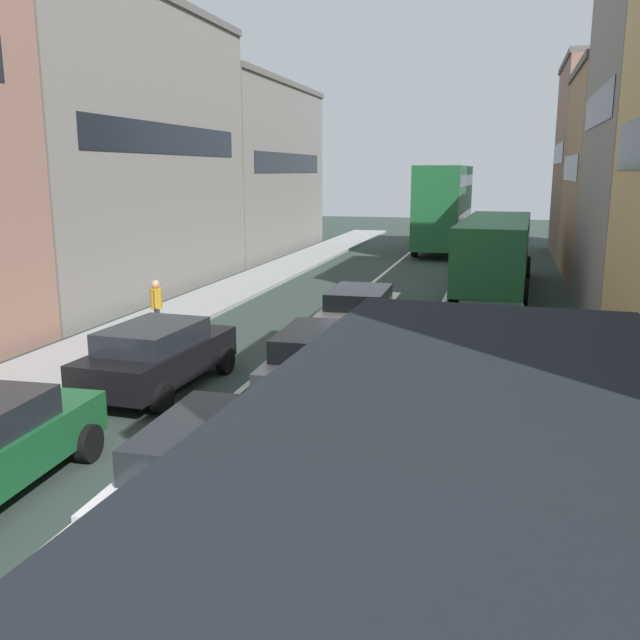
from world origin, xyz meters
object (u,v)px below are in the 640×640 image
Objects in this scene: sedan_centre_lane_second at (218,466)px; hatchback_centre_lane_third at (321,360)px; removalist_box_truck at (470,573)px; bus_mid_queue_primary at (495,247)px; pedestrian_near_kerb at (157,304)px; coupe_centre_lane_fourth at (360,312)px; sedan_left_lane_third at (157,354)px; wagon_right_lane_far at (490,337)px; sedan_right_lane_behind_truck at (464,402)px; bus_far_queue_secondary at (444,204)px.

sedan_centre_lane_second and hatchback_centre_lane_third have the same top height.
removalist_box_truck reaches higher than sedan_centre_lane_second.
sedan_centre_lane_second is at bearing 178.26° from hatchback_centre_lane_third.
bus_mid_queue_primary reaches higher than hatchback_centre_lane_third.
bus_mid_queue_primary is 6.38× the size of pedestrian_near_kerb.
coupe_centre_lane_fourth is at bearing -0.24° from sedan_centre_lane_second.
bus_mid_queue_primary reaches higher than coupe_centre_lane_fourth.
sedan_left_lane_third is 1.01× the size of wagon_right_lane_far.
hatchback_centre_lane_third and sedan_right_lane_behind_truck have the same top height.
coupe_centre_lane_fourth is 0.41× the size of bus_mid_queue_primary.
pedestrian_near_kerb is at bearing 37.86° from removalist_box_truck.
sedan_centre_lane_second is 5.61m from hatchback_centre_lane_third.
wagon_right_lane_far is (-0.13, 12.28, -1.18)m from removalist_box_truck.
sedan_left_lane_third and sedan_right_lane_behind_truck have the same top height.
sedan_right_lane_behind_truck is 1.00× the size of wagon_right_lane_far.
removalist_box_truck is 1.79× the size of wagon_right_lane_far.
pedestrian_near_kerb is at bearing 82.48° from wagon_right_lane_far.
sedan_centre_lane_second is 1.00× the size of wagon_right_lane_far.
removalist_box_truck is at bearing 179.17° from wagon_right_lane_far.
bus_far_queue_secondary reaches higher than sedan_right_lane_behind_truck.
removalist_box_truck reaches higher than sedan_left_lane_third.
removalist_box_truck is 5.20m from sedan_centre_lane_second.
hatchback_centre_lane_third is at bearing -79.34° from sedan_left_lane_third.
coupe_centre_lane_fourth is 2.62× the size of pedestrian_near_kerb.
bus_mid_queue_primary reaches higher than wagon_right_lane_far.
hatchback_centre_lane_third is at bearing -178.69° from coupe_centre_lane_fourth.
sedan_centre_lane_second is at bearing 172.95° from bus_mid_queue_primary.
wagon_right_lane_far is at bearing -23.32° from sedan_centre_lane_second.
sedan_centre_lane_second is 11.46m from pedestrian_near_kerb.
bus_mid_queue_primary reaches higher than sedan_centre_lane_second.
sedan_right_lane_behind_truck is at bearing -124.60° from hatchback_centre_lane_third.
sedan_right_lane_behind_truck is at bearing -42.72° from sedan_centre_lane_second.
sedan_right_lane_behind_truck is at bearing 119.50° from pedestrian_near_kerb.
wagon_right_lane_far is at bearing -5.50° from sedan_right_lane_behind_truck.
pedestrian_near_kerb is (-9.41, -10.71, -0.81)m from bus_mid_queue_primary.
removalist_box_truck is 1.79× the size of coupe_centre_lane_fourth.
pedestrian_near_kerb is at bearing 31.08° from sedan_left_lane_third.
hatchback_centre_lane_third is 7.33m from pedestrian_near_kerb.
sedan_centre_lane_second is 9.31m from wagon_right_lane_far.
removalist_box_truck is 9.97m from hatchback_centre_lane_third.
sedan_centre_lane_second is 33.95m from bus_far_queue_secondary.
sedan_left_lane_third is 1.01× the size of coupe_centre_lane_fourth.
removalist_box_truck is at bearing -166.62° from coupe_centre_lane_fourth.
hatchback_centre_lane_third is (-0.04, 5.61, 0.00)m from sedan_centre_lane_second.
removalist_box_truck is 16.48m from pedestrian_near_kerb.
wagon_right_lane_far is at bearing -60.65° from sedan_left_lane_third.
sedan_left_lane_third is (-7.21, 8.71, -1.18)m from removalist_box_truck.
sedan_right_lane_behind_truck is at bearing 175.21° from wagon_right_lane_far.
coupe_centre_lane_fourth is at bearing -27.50° from sedan_left_lane_third.
pedestrian_near_kerb reaches higher than sedan_centre_lane_second.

